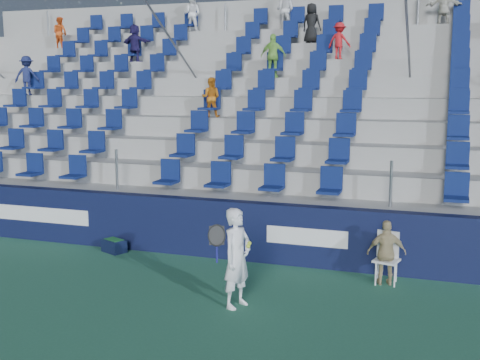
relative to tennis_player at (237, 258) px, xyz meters
name	(u,v)px	position (x,y,z in m)	size (l,w,h in m)	color
ground	(170,313)	(-0.90, -0.62, -0.81)	(70.00, 70.00, 0.00)	#2D6A4D
sponsor_wall	(236,230)	(-0.89, 2.53, -0.21)	(24.00, 0.32, 1.20)	#0F1437
grandstand	(296,135)	(-0.90, 7.62, 1.33)	(24.00, 8.17, 6.63)	#9E9E99
tennis_player	(237,258)	(0.00, 0.00, 0.00)	(0.69, 0.68, 1.62)	white
line_judge_chair	(387,254)	(2.17, 2.03, -0.28)	(0.49, 0.51, 0.93)	white
line_judge	(387,253)	(2.17, 1.88, -0.23)	(0.69, 0.29, 1.17)	tan
ball_bin	(114,245)	(-3.52, 2.13, -0.66)	(0.59, 0.50, 0.28)	black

